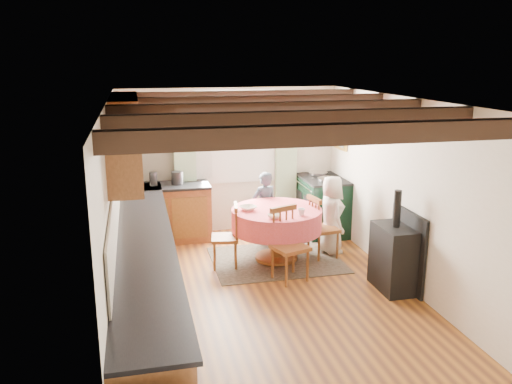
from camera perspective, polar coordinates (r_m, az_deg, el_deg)
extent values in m
cube|color=#A66323|center=(6.63, 1.59, -11.38)|extent=(3.60, 5.50, 0.00)
cube|color=white|center=(5.99, 1.75, 9.77)|extent=(3.60, 5.50, 0.00)
cube|color=silver|center=(8.82, -2.86, 3.40)|extent=(3.60, 0.00, 2.40)
cube|color=silver|center=(3.78, 12.53, -12.45)|extent=(3.60, 0.00, 2.40)
cube|color=silver|center=(6.02, -15.17, -2.36)|extent=(0.00, 5.50, 2.40)
cube|color=silver|center=(6.87, 16.36, -0.37)|extent=(0.00, 5.50, 2.40)
cube|color=black|center=(4.10, 8.90, 6.20)|extent=(3.60, 0.16, 0.16)
cube|color=black|center=(5.04, 4.66, 7.83)|extent=(3.60, 0.16, 0.16)
cube|color=black|center=(5.99, 1.75, 8.92)|extent=(3.60, 0.16, 0.16)
cube|color=black|center=(6.96, -0.38, 9.69)|extent=(3.60, 0.16, 0.16)
cube|color=black|center=(7.94, -1.99, 10.27)|extent=(3.60, 0.16, 0.16)
cube|color=beige|center=(6.30, -14.91, -1.57)|extent=(0.02, 4.50, 0.55)
cube|color=beige|center=(8.68, -9.36, 3.05)|extent=(1.40, 0.02, 0.55)
cube|color=brown|center=(6.27, -11.94, -8.87)|extent=(0.60, 5.30, 0.88)
cube|color=brown|center=(8.59, -9.36, -2.31)|extent=(1.30, 0.60, 0.88)
cube|color=black|center=(6.10, -11.98, -4.89)|extent=(0.64, 5.30, 0.04)
cube|color=black|center=(8.45, -9.47, 0.64)|extent=(1.30, 0.64, 0.04)
cube|color=brown|center=(7.03, -13.89, 6.37)|extent=(0.34, 1.80, 0.90)
cube|color=brown|center=(5.56, -13.98, 3.79)|extent=(0.34, 0.90, 0.70)
cube|color=white|center=(8.75, -2.23, 5.98)|extent=(1.34, 0.03, 1.54)
cube|color=white|center=(8.76, -2.24, 5.98)|extent=(1.20, 0.01, 1.40)
cube|color=#A9CE9B|center=(8.64, -7.64, 2.38)|extent=(0.35, 0.10, 2.10)
cube|color=#A9CE9B|center=(8.95, 3.26, 2.91)|extent=(0.35, 0.10, 2.10)
cylinder|color=black|center=(8.60, -2.16, 9.86)|extent=(2.00, 0.03, 0.03)
cube|color=gold|center=(8.79, 9.13, 6.51)|extent=(0.04, 0.50, 0.60)
cylinder|color=silver|center=(8.95, 3.81, 6.79)|extent=(0.30, 0.02, 0.30)
cube|color=black|center=(7.77, 2.18, -7.33)|extent=(1.84, 1.43, 0.01)
imported|color=#364250|center=(8.28, 0.89, -1.74)|extent=(0.49, 0.39, 1.16)
imported|color=beige|center=(7.98, 8.13, -2.44)|extent=(0.38, 0.58, 1.18)
imported|color=silver|center=(7.46, -0.87, -1.74)|extent=(0.30, 0.30, 0.06)
imported|color=silver|center=(7.08, 1.99, -2.64)|extent=(0.24, 0.24, 0.06)
imported|color=silver|center=(7.24, 4.91, -2.15)|extent=(0.13, 0.13, 0.10)
cylinder|color=#262628|center=(8.41, -11.01, 1.39)|extent=(0.12, 0.12, 0.21)
cylinder|color=#262628|center=(8.43, -8.50, 1.51)|extent=(0.19, 0.19, 0.21)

